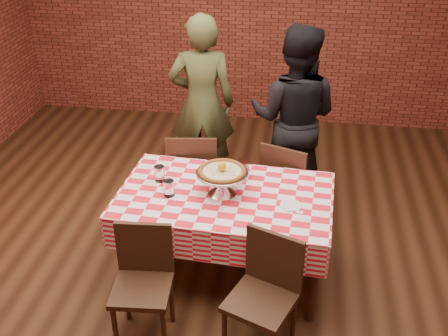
{
  "coord_description": "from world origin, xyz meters",
  "views": [
    {
      "loc": [
        0.71,
        -3.36,
        2.92
      ],
      "look_at": [
        0.21,
        0.07,
        0.91
      ],
      "focal_mm": 42.41,
      "sensor_mm": 36.0,
      "label": 1
    }
  ],
  "objects": [
    {
      "name": "sweetener_packet_a",
      "position": [
        0.84,
        -0.29,
        0.76
      ],
      "size": [
        0.05,
        0.04,
        0.0
      ],
      "primitive_type": "cube",
      "rotation": [
        0.0,
        0.0,
        -0.12
      ],
      "color": "white",
      "rests_on": "tablecloth"
    },
    {
      "name": "tablecloth",
      "position": [
        0.23,
        -0.05,
        0.62
      ],
      "size": [
        1.67,
        1.08,
        0.27
      ],
      "primitive_type": null,
      "rotation": [
        0.0,
        0.0,
        -0.06
      ],
      "color": "red",
      "rests_on": "table"
    },
    {
      "name": "side_plate",
      "position": [
        0.73,
        -0.14,
        0.76
      ],
      "size": [
        0.17,
        0.17,
        0.01
      ],
      "primitive_type": "cylinder",
      "rotation": [
        0.0,
        0.0,
        -0.06
      ],
      "color": "white",
      "rests_on": "tablecloth"
    },
    {
      "name": "diner_olive",
      "position": [
        -0.2,
        1.34,
        0.88
      ],
      "size": [
        0.69,
        0.5,
        1.76
      ],
      "primitive_type": "imported",
      "rotation": [
        0.0,
        0.0,
        3.28
      ],
      "color": "#485029",
      "rests_on": "ground"
    },
    {
      "name": "condiment_caddy",
      "position": [
        0.34,
        0.24,
        0.82
      ],
      "size": [
        0.1,
        0.08,
        0.13
      ],
      "primitive_type": "cube",
      "rotation": [
        0.0,
        0.0,
        0.06
      ],
      "color": "silver",
      "rests_on": "tablecloth"
    },
    {
      "name": "ground",
      "position": [
        0.0,
        0.0,
        0.0
      ],
      "size": [
        6.0,
        6.0,
        0.0
      ],
      "primitive_type": "plane",
      "color": "black",
      "rests_on": "ground"
    },
    {
      "name": "water_glass_right",
      "position": [
        -0.3,
        0.07,
        0.82
      ],
      "size": [
        0.08,
        0.08,
        0.13
      ],
      "primitive_type": "cylinder",
      "rotation": [
        0.0,
        0.0,
        -0.06
      ],
      "color": "white",
      "rests_on": "tablecloth"
    },
    {
      "name": "chair_near_left",
      "position": [
        -0.22,
        -0.82,
        0.43
      ],
      "size": [
        0.42,
        0.42,
        0.86
      ],
      "primitive_type": null,
      "rotation": [
        0.0,
        0.0,
        0.08
      ],
      "color": "#3B2416",
      "rests_on": "ground"
    },
    {
      "name": "chair_far_right",
      "position": [
        0.7,
        0.67,
        0.45
      ],
      "size": [
        0.53,
        0.53,
        0.89
      ],
      "primitive_type": null,
      "rotation": [
        0.0,
        0.0,
        2.78
      ],
      "color": "#3B2416",
      "rests_on": "ground"
    },
    {
      "name": "chair_far_left",
      "position": [
        -0.17,
        0.71,
        0.46
      ],
      "size": [
        0.49,
        0.49,
        0.92
      ],
      "primitive_type": null,
      "rotation": [
        0.0,
        0.0,
        3.28
      ],
      "color": "#3B2416",
      "rests_on": "ground"
    },
    {
      "name": "pizza",
      "position": [
        0.21,
        -0.03,
        0.94
      ],
      "size": [
        0.43,
        0.43,
        0.03
      ],
      "primitive_type": "cylinder",
      "rotation": [
        0.0,
        0.0,
        -0.25
      ],
      "color": "beige",
      "rests_on": "pizza_stand"
    },
    {
      "name": "back_wall",
      "position": [
        0.0,
        3.0,
        1.45
      ],
      "size": [
        5.5,
        0.0,
        5.5
      ],
      "primitive_type": "plane",
      "rotation": [
        1.57,
        0.0,
        0.0
      ],
      "color": "maroon",
      "rests_on": "ground"
    },
    {
      "name": "pizza_stand",
      "position": [
        0.21,
        -0.03,
        0.85
      ],
      "size": [
        0.48,
        0.48,
        0.18
      ],
      "primitive_type": null,
      "rotation": [
        0.0,
        0.0,
        -0.25
      ],
      "color": "silver",
      "rests_on": "tablecloth"
    },
    {
      "name": "lemon",
      "position": [
        0.21,
        -0.03,
        0.99
      ],
      "size": [
        0.08,
        0.08,
        0.08
      ],
      "primitive_type": "ellipsoid",
      "rotation": [
        0.0,
        0.0,
        -0.25
      ],
      "color": "yellow",
      "rests_on": "pizza"
    },
    {
      "name": "sweetener_packet_b",
      "position": [
        0.79,
        -0.21,
        0.76
      ],
      "size": [
        0.06,
        0.04,
        0.0
      ],
      "primitive_type": "cube",
      "rotation": [
        0.0,
        0.0,
        -0.16
      ],
      "color": "white",
      "rests_on": "tablecloth"
    },
    {
      "name": "table",
      "position": [
        0.23,
        -0.05,
        0.38
      ],
      "size": [
        1.64,
        1.04,
        0.75
      ],
      "primitive_type": "cube",
      "rotation": [
        0.0,
        0.0,
        -0.06
      ],
      "color": "#3B2416",
      "rests_on": "ground"
    },
    {
      "name": "diner_black",
      "position": [
        0.7,
        1.15,
        0.87
      ],
      "size": [
        0.96,
        0.81,
        1.75
      ],
      "primitive_type": "imported",
      "rotation": [
        0.0,
        0.0,
        2.96
      ],
      "color": "black",
      "rests_on": "ground"
    },
    {
      "name": "chair_near_right",
      "position": [
        0.58,
        -0.82,
        0.44
      ],
      "size": [
        0.52,
        0.52,
        0.88
      ],
      "primitive_type": null,
      "rotation": [
        0.0,
        0.0,
        -0.38
      ],
      "color": "#3B2416",
      "rests_on": "ground"
    },
    {
      "name": "water_glass_left",
      "position": [
        -0.18,
        -0.13,
        0.82
      ],
      "size": [
        0.08,
        0.08,
        0.13
      ],
      "primitive_type": "cylinder",
      "rotation": [
        0.0,
        0.0,
        -0.06
      ],
      "color": "white",
      "rests_on": "tablecloth"
    }
  ]
}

